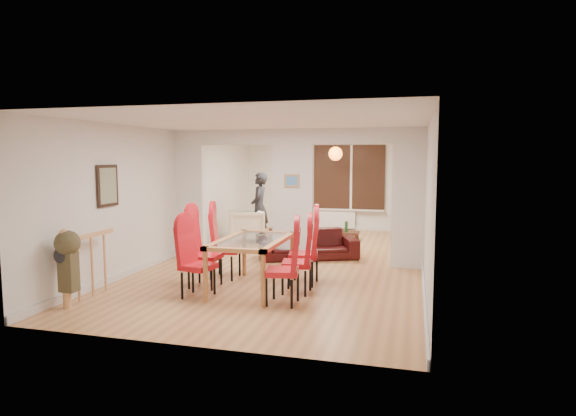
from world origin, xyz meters
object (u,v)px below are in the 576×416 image
at_px(dining_chair_rc, 303,249).
at_px(coffee_table, 341,236).
at_px(person, 259,207).
at_px(dining_table, 253,264).
at_px(dining_chair_la, 198,261).
at_px(dining_chair_lc, 225,245).
at_px(television, 401,227).
at_px(armchair, 246,225).
at_px(bowl, 340,231).
at_px(dining_chair_lb, 205,251).
at_px(dining_chair_rb, 297,258).
at_px(dining_chair_ra, 282,265).
at_px(sofa, 308,244).
at_px(bottle, 346,226).

bearing_deg(dining_chair_rc, coffee_table, 80.84).
relative_size(dining_chair_rc, person, 0.67).
height_order(dining_table, dining_chair_la, dining_chair_la).
distance_m(dining_chair_lc, coffee_table, 4.55).
height_order(dining_chair_rc, television, dining_chair_rc).
xyz_separation_m(dining_chair_lc, armchair, (-0.89, 3.52, -0.18)).
bearing_deg(television, dining_chair_rc, 156.83).
bearing_deg(person, dining_chair_la, -1.52).
height_order(person, bowl, person).
relative_size(dining_table, dining_chair_lb, 1.47).
xyz_separation_m(dining_chair_rb, coffee_table, (-0.06, 4.90, -0.43)).
height_order(dining_chair_ra, dining_chair_rb, dining_chair_ra).
height_order(dining_chair_lb, armchair, dining_chair_lb).
bearing_deg(sofa, dining_chair_la, -129.11).
bearing_deg(coffee_table, armchair, -160.38).
distance_m(dining_chair_la, person, 4.83).
relative_size(dining_chair_ra, bowl, 5.35).
bearing_deg(sofa, dining_chair_ra, -105.81).
bearing_deg(coffee_table, bowl, 160.20).
height_order(dining_chair_lb, dining_chair_rb, dining_chair_lb).
bearing_deg(sofa, person, 111.53).
bearing_deg(coffee_table, dining_chair_rc, -89.48).
bearing_deg(dining_chair_rb, dining_chair_rc, 81.72).
height_order(television, bowl, television).
bearing_deg(dining_chair_rc, dining_chair_rb, -97.68).
bearing_deg(bottle, armchair, -162.88).
bearing_deg(dining_table, dining_chair_lb, -176.13).
relative_size(person, coffee_table, 1.90).
xyz_separation_m(dining_chair_lb, dining_chair_ra, (1.43, -0.56, -0.03)).
bearing_deg(person, armchair, -80.36).
bearing_deg(dining_chair_rc, armchair, 112.74).
bearing_deg(dining_chair_lc, dining_chair_rb, -37.10).
bearing_deg(bowl, television, 26.74).
bearing_deg(armchair, dining_chair_lb, -12.22).
xyz_separation_m(dining_chair_ra, armchair, (-2.23, 4.70, -0.16)).
xyz_separation_m(coffee_table, bowl, (-0.04, 0.01, 0.13)).
bearing_deg(television, dining_chair_lc, 143.44).
xyz_separation_m(dining_chair_lb, coffee_table, (1.43, 4.93, -0.48)).
relative_size(armchair, television, 0.92).
relative_size(dining_chair_ra, television, 1.18).
height_order(dining_chair_rb, dining_chair_rc, dining_chair_rc).
bearing_deg(dining_chair_la, dining_chair_ra, 11.14).
relative_size(person, bottle, 5.77).
xyz_separation_m(armchair, bowl, (2.19, 0.81, -0.16)).
relative_size(television, coffee_table, 1.05).
distance_m(dining_chair_lc, television, 5.81).
relative_size(dining_chair_rb, television, 1.15).
relative_size(dining_chair_la, dining_chair_lc, 0.95).
distance_m(dining_chair_rc, sofa, 2.05).
xyz_separation_m(dining_chair_rb, person, (-1.97, 4.21, 0.31)).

